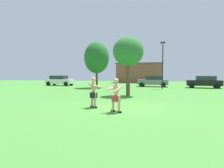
{
  "coord_description": "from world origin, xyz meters",
  "views": [
    {
      "loc": [
        1.87,
        -11.05,
        1.89
      ],
      "look_at": [
        -0.94,
        0.91,
        1.26
      ],
      "focal_mm": 32.64,
      "sensor_mm": 36.0,
      "label": 1
    }
  ],
  "objects_px": {
    "player_in_black": "(94,91)",
    "car_gray_far_end": "(153,81)",
    "car_black_mid_lot": "(204,82)",
    "player_with_cap": "(116,94)",
    "frisbee": "(108,108)",
    "tree_right_field": "(128,52)",
    "car_white_near_post": "(60,80)",
    "lamp_post": "(163,60)",
    "tree_left_field": "(97,58)"
  },
  "relations": [
    {
      "from": "player_with_cap",
      "to": "car_gray_far_end",
      "type": "xyz_separation_m",
      "value": [
        1.16,
        20.21,
        -0.09
      ]
    },
    {
      "from": "car_gray_far_end",
      "to": "tree_left_field",
      "type": "relative_size",
      "value": 0.73
    },
    {
      "from": "player_in_black",
      "to": "car_black_mid_lot",
      "type": "relative_size",
      "value": 0.38
    },
    {
      "from": "player_in_black",
      "to": "car_gray_far_end",
      "type": "distance_m",
      "value": 19.33
    },
    {
      "from": "tree_right_field",
      "to": "tree_left_field",
      "type": "bearing_deg",
      "value": 122.92
    },
    {
      "from": "car_white_near_post",
      "to": "car_gray_far_end",
      "type": "xyz_separation_m",
      "value": [
        14.53,
        0.47,
        0.0
      ]
    },
    {
      "from": "frisbee",
      "to": "car_black_mid_lot",
      "type": "xyz_separation_m",
      "value": [
        8.44,
        17.93,
        0.81
      ]
    },
    {
      "from": "car_black_mid_lot",
      "to": "player_with_cap",
      "type": "bearing_deg",
      "value": -112.11
    },
    {
      "from": "player_with_cap",
      "to": "car_gray_far_end",
      "type": "bearing_deg",
      "value": 86.73
    },
    {
      "from": "player_with_cap",
      "to": "player_in_black",
      "type": "distance_m",
      "value": 1.84
    },
    {
      "from": "car_gray_far_end",
      "to": "tree_left_field",
      "type": "distance_m",
      "value": 8.89
    },
    {
      "from": "car_black_mid_lot",
      "to": "car_gray_far_end",
      "type": "relative_size",
      "value": 1.01
    },
    {
      "from": "frisbee",
      "to": "car_gray_far_end",
      "type": "height_order",
      "value": "car_gray_far_end"
    },
    {
      "from": "frisbee",
      "to": "car_gray_far_end",
      "type": "bearing_deg",
      "value": 84.46
    },
    {
      "from": "player_with_cap",
      "to": "frisbee",
      "type": "relative_size",
      "value": 5.89
    },
    {
      "from": "tree_left_field",
      "to": "tree_right_field",
      "type": "xyz_separation_m",
      "value": [
        5.5,
        -8.5,
        -0.25
      ]
    },
    {
      "from": "car_gray_far_end",
      "to": "tree_left_field",
      "type": "xyz_separation_m",
      "value": [
        -7.24,
        -4.07,
        3.16
      ]
    },
    {
      "from": "player_with_cap",
      "to": "tree_right_field",
      "type": "distance_m",
      "value": 8.16
    },
    {
      "from": "car_black_mid_lot",
      "to": "lamp_post",
      "type": "xyz_separation_m",
      "value": [
        -5.37,
        -2.97,
        2.7
      ]
    },
    {
      "from": "frisbee",
      "to": "tree_right_field",
      "type": "xyz_separation_m",
      "value": [
        0.11,
        6.48,
        3.72
      ]
    },
    {
      "from": "frisbee",
      "to": "tree_right_field",
      "type": "bearing_deg",
      "value": 89.05
    },
    {
      "from": "car_white_near_post",
      "to": "car_black_mid_lot",
      "type": "height_order",
      "value": "same"
    },
    {
      "from": "car_white_near_post",
      "to": "car_black_mid_lot",
      "type": "xyz_separation_m",
      "value": [
        21.13,
        -0.67,
        0.0
      ]
    },
    {
      "from": "frisbee",
      "to": "car_white_near_post",
      "type": "relative_size",
      "value": 0.07
    },
    {
      "from": "frisbee",
      "to": "tree_left_field",
      "type": "relative_size",
      "value": 0.05
    },
    {
      "from": "car_gray_far_end",
      "to": "lamp_post",
      "type": "xyz_separation_m",
      "value": [
        1.23,
        -4.1,
        2.7
      ]
    },
    {
      "from": "frisbee",
      "to": "lamp_post",
      "type": "height_order",
      "value": "lamp_post"
    },
    {
      "from": "car_white_near_post",
      "to": "tree_right_field",
      "type": "xyz_separation_m",
      "value": [
        12.79,
        -12.11,
        2.91
      ]
    },
    {
      "from": "player_with_cap",
      "to": "player_in_black",
      "type": "height_order",
      "value": "player_in_black"
    },
    {
      "from": "tree_left_field",
      "to": "frisbee",
      "type": "bearing_deg",
      "value": -70.2
    },
    {
      "from": "frisbee",
      "to": "lamp_post",
      "type": "relative_size",
      "value": 0.05
    },
    {
      "from": "lamp_post",
      "to": "player_with_cap",
      "type": "bearing_deg",
      "value": -98.42
    },
    {
      "from": "car_black_mid_lot",
      "to": "tree_left_field",
      "type": "relative_size",
      "value": 0.73
    },
    {
      "from": "player_in_black",
      "to": "car_white_near_post",
      "type": "xyz_separation_m",
      "value": [
        -11.88,
        18.68,
        -0.08
      ]
    },
    {
      "from": "tree_left_field",
      "to": "player_in_black",
      "type": "bearing_deg",
      "value": -73.06
    },
    {
      "from": "player_in_black",
      "to": "lamp_post",
      "type": "distance_m",
      "value": 15.76
    },
    {
      "from": "car_gray_far_end",
      "to": "tree_right_field",
      "type": "bearing_deg",
      "value": -97.88
    },
    {
      "from": "player_in_black",
      "to": "lamp_post",
      "type": "xyz_separation_m",
      "value": [
        3.88,
        15.05,
        2.62
      ]
    },
    {
      "from": "player_with_cap",
      "to": "car_black_mid_lot",
      "type": "distance_m",
      "value": 20.59
    },
    {
      "from": "car_gray_far_end",
      "to": "tree_right_field",
      "type": "relative_size",
      "value": 0.88
    },
    {
      "from": "player_with_cap",
      "to": "car_white_near_post",
      "type": "bearing_deg",
      "value": 124.11
    },
    {
      "from": "player_with_cap",
      "to": "car_black_mid_lot",
      "type": "xyz_separation_m",
      "value": [
        7.75,
        19.08,
        -0.09
      ]
    },
    {
      "from": "car_gray_far_end",
      "to": "tree_left_field",
      "type": "height_order",
      "value": "tree_left_field"
    },
    {
      "from": "frisbee",
      "to": "tree_left_field",
      "type": "distance_m",
      "value": 16.41
    },
    {
      "from": "tree_right_field",
      "to": "car_gray_far_end",
      "type": "bearing_deg",
      "value": 82.12
    },
    {
      "from": "car_white_near_post",
      "to": "car_gray_far_end",
      "type": "relative_size",
      "value": 0.99
    },
    {
      "from": "car_gray_far_end",
      "to": "tree_right_field",
      "type": "height_order",
      "value": "tree_right_field"
    },
    {
      "from": "lamp_post",
      "to": "car_gray_far_end",
      "type": "bearing_deg",
      "value": 106.68
    },
    {
      "from": "player_with_cap",
      "to": "car_black_mid_lot",
      "type": "height_order",
      "value": "player_with_cap"
    },
    {
      "from": "car_black_mid_lot",
      "to": "car_white_near_post",
      "type": "bearing_deg",
      "value": 178.2
    }
  ]
}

